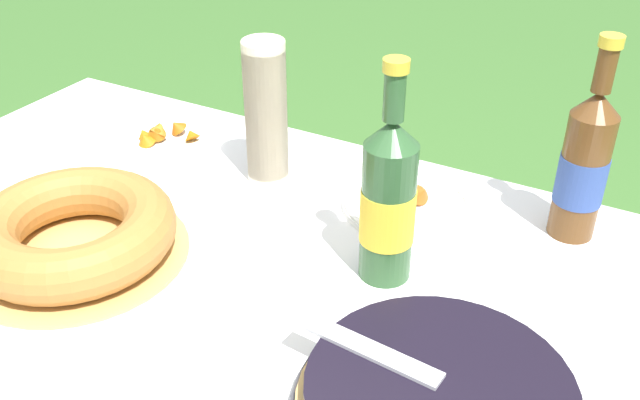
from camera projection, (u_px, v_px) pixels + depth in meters
garden_table at (231, 328)px, 1.04m from camera, size 1.46×0.95×0.72m
tablecloth at (228, 295)px, 1.01m from camera, size 1.47×0.96×0.10m
serving_knife at (466, 392)px, 0.75m from camera, size 0.38×0.06×0.01m
bundt_cake at (73, 232)px, 1.05m from camera, size 0.33×0.33×0.08m
cup_stack at (266, 113)px, 1.20m from camera, size 0.07×0.07×0.25m
cider_bottle_green at (388, 201)px, 0.97m from camera, size 0.08×0.08×0.32m
cider_bottle_amber at (584, 165)px, 1.06m from camera, size 0.07×0.07×0.32m
snack_plate_near at (406, 201)px, 1.17m from camera, size 0.21×0.21×0.06m
snack_plate_left at (162, 140)px, 1.36m from camera, size 0.22×0.22×0.06m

